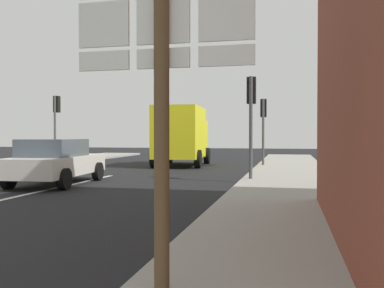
{
  "coord_description": "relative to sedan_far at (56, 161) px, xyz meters",
  "views": [
    {
      "loc": [
        6.85,
        -3.54,
        1.57
      ],
      "look_at": [
        3.08,
        12.88,
        1.25
      ],
      "focal_mm": 39.63,
      "sensor_mm": 36.0,
      "label": 1
    }
  ],
  "objects": [
    {
      "name": "traffic_light_far_right",
      "position": [
        6.1,
        9.05,
        1.77
      ],
      "size": [
        0.3,
        0.49,
        3.41
      ],
      "color": "#47474C",
      "rests_on": "ground"
    },
    {
      "name": "ground_plane",
      "position": [
        0.5,
        1.2,
        -0.76
      ],
      "size": [
        80.0,
        80.0,
        0.0
      ],
      "primitive_type": "plane",
      "color": "black"
    },
    {
      "name": "route_sign_post",
      "position": [
        6.23,
        -8.67,
        1.24
      ],
      "size": [
        1.66,
        0.14,
        3.2
      ],
      "color": "brown",
      "rests_on": "ground"
    },
    {
      "name": "sedan_far",
      "position": [
        0.0,
        0.0,
        0.0
      ],
      "size": [
        2.25,
        4.33,
        1.47
      ],
      "color": "beige",
      "rests_on": "ground"
    },
    {
      "name": "traffic_light_far_left",
      "position": [
        -5.1,
        8.62,
        2.03
      ],
      "size": [
        0.3,
        0.49,
        3.76
      ],
      "color": "#47474C",
      "rests_on": "ground"
    },
    {
      "name": "lane_centre_stripe",
      "position": [
        0.5,
        -2.8,
        -0.75
      ],
      "size": [
        0.16,
        12.0,
        0.01
      ],
      "primitive_type": "cube",
      "color": "silver",
      "rests_on": "ground"
    },
    {
      "name": "delivery_truck",
      "position": [
        1.85,
        9.18,
        0.89
      ],
      "size": [
        2.74,
        5.12,
        3.05
      ],
      "color": "yellow",
      "rests_on": "ground"
    },
    {
      "name": "sidewalk_right",
      "position": [
        7.37,
        -0.8,
        -0.69
      ],
      "size": [
        3.15,
        44.0,
        0.14
      ],
      "primitive_type": "cube",
      "color": "gray",
      "rests_on": "ground"
    },
    {
      "name": "traffic_light_near_right",
      "position": [
        6.1,
        2.08,
        1.88
      ],
      "size": [
        0.3,
        0.49,
        3.57
      ],
      "color": "#47474C",
      "rests_on": "ground"
    }
  ]
}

